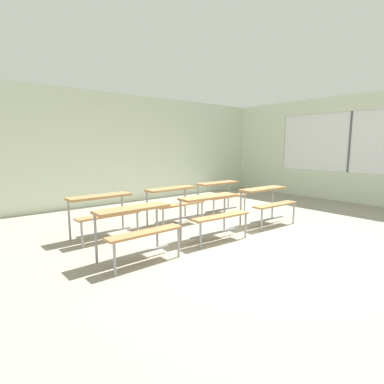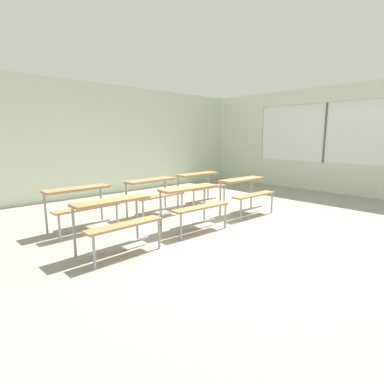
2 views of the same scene
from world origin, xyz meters
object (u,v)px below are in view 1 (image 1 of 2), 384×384
object	(u,v)px
desk_bench_r1c1	(174,197)
desk_bench_r1c0	(103,206)
desk_bench_r0c0	(137,221)
desk_bench_r0c2	(267,197)
desk_bench_r0c1	(213,207)
desk_bench_r1c2	(221,190)

from	to	relation	value
desk_bench_r1c1	desk_bench_r1c0	bearing A→B (deg)	177.41
desk_bench_r0c0	desk_bench_r1c0	size ratio (longest dim) A/B	1.00
desk_bench_r0c2	desk_bench_r1c0	size ratio (longest dim) A/B	1.01
desk_bench_r0c2	desk_bench_r1c1	world-z (taller)	same
desk_bench_r0c0	desk_bench_r1c0	world-z (taller)	same
desk_bench_r0c1	desk_bench_r1c0	bearing A→B (deg)	141.71
desk_bench_r1c1	desk_bench_r1c2	xyz separation A→B (m)	(1.41, 0.07, 0.00)
desk_bench_r0c1	desk_bench_r1c1	bearing A→B (deg)	89.26
desk_bench_r0c0	desk_bench_r0c2	size ratio (longest dim) A/B	0.99
desk_bench_r0c0	desk_bench_r1c2	distance (m)	3.26
desk_bench_r1c2	desk_bench_r0c1	bearing A→B (deg)	-137.64
desk_bench_r0c1	desk_bench_r0c0	bearing A→B (deg)	-175.81
desk_bench_r0c0	desk_bench_r1c0	distance (m)	1.29
desk_bench_r1c1	desk_bench_r1c2	world-z (taller)	same
desk_bench_r0c0	desk_bench_r1c1	world-z (taller)	same
desk_bench_r0c0	desk_bench_r1c2	bearing A→B (deg)	22.88
desk_bench_r0c0	desk_bench_r1c2	world-z (taller)	same
desk_bench_r0c0	desk_bench_r1c0	bearing A→B (deg)	86.52
desk_bench_r1c0	desk_bench_r0c0	bearing A→B (deg)	-93.78
desk_bench_r0c2	desk_bench_r1c1	bearing A→B (deg)	142.76
desk_bench_r0c0	desk_bench_r0c2	world-z (taller)	same
desk_bench_r0c0	desk_bench_r0c2	distance (m)	3.01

